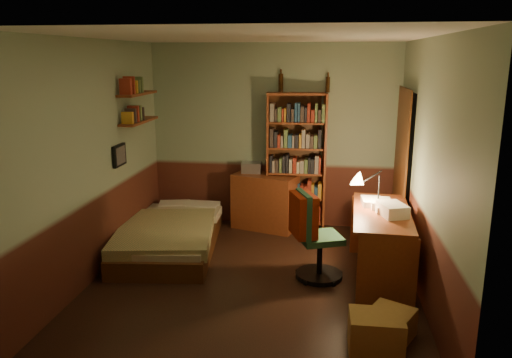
# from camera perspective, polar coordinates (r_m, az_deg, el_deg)

# --- Properties ---
(floor) EXTENTS (3.50, 4.00, 0.02)m
(floor) POSITION_cam_1_polar(r_m,az_deg,el_deg) (5.62, -0.37, -11.67)
(floor) COLOR black
(floor) RESTS_ON ground
(ceiling) EXTENTS (3.50, 4.00, 0.02)m
(ceiling) POSITION_cam_1_polar(r_m,az_deg,el_deg) (5.08, -0.42, 16.08)
(ceiling) COLOR silver
(ceiling) RESTS_ON wall_back
(wall_back) EXTENTS (3.50, 0.02, 2.60)m
(wall_back) POSITION_cam_1_polar(r_m,az_deg,el_deg) (7.15, 2.00, 4.91)
(wall_back) COLOR gray
(wall_back) RESTS_ON ground
(wall_left) EXTENTS (0.02, 4.00, 2.60)m
(wall_left) POSITION_cam_1_polar(r_m,az_deg,el_deg) (5.72, -18.11, 1.95)
(wall_left) COLOR gray
(wall_left) RESTS_ON ground
(wall_right) EXTENTS (0.02, 4.00, 2.60)m
(wall_right) POSITION_cam_1_polar(r_m,az_deg,el_deg) (5.24, 19.02, 0.82)
(wall_right) COLOR gray
(wall_right) RESTS_ON ground
(wall_front) EXTENTS (3.50, 0.02, 2.60)m
(wall_front) POSITION_cam_1_polar(r_m,az_deg,el_deg) (3.29, -5.61, -5.97)
(wall_front) COLOR gray
(wall_front) RESTS_ON ground
(doorway) EXTENTS (0.06, 0.90, 2.00)m
(doorway) POSITION_cam_1_polar(r_m,az_deg,el_deg) (6.55, 16.43, 0.82)
(doorway) COLOR black
(doorway) RESTS_ON ground
(door_trim) EXTENTS (0.02, 0.98, 2.08)m
(door_trim) POSITION_cam_1_polar(r_m,az_deg,el_deg) (6.54, 16.13, 0.83)
(door_trim) COLOR #3F220E
(door_trim) RESTS_ON ground
(bed) EXTENTS (1.31, 2.15, 0.61)m
(bed) POSITION_cam_1_polar(r_m,az_deg,el_deg) (6.50, -9.77, -5.28)
(bed) COLOR #717F4F
(bed) RESTS_ON ground
(dresser) EXTENTS (0.98, 0.68, 0.79)m
(dresser) POSITION_cam_1_polar(r_m,az_deg,el_deg) (7.13, 1.04, -2.60)
(dresser) COLOR brown
(dresser) RESTS_ON ground
(mini_stereo) EXTENTS (0.29, 0.23, 0.15)m
(mini_stereo) POSITION_cam_1_polar(r_m,az_deg,el_deg) (7.16, -0.53, 1.34)
(mini_stereo) COLOR #B2B2B7
(mini_stereo) RESTS_ON dresser
(bookshelf) EXTENTS (0.85, 0.36, 1.93)m
(bookshelf) POSITION_cam_1_polar(r_m,az_deg,el_deg) (7.03, 4.53, 1.94)
(bookshelf) COLOR brown
(bookshelf) RESTS_ON ground
(bottle_left) EXTENTS (0.07, 0.07, 0.25)m
(bottle_left) POSITION_cam_1_polar(r_m,az_deg,el_deg) (7.01, 2.85, 10.92)
(bottle_left) COLOR black
(bottle_left) RESTS_ON bookshelf
(bottle_right) EXTENTS (0.06, 0.06, 0.21)m
(bottle_right) POSITION_cam_1_polar(r_m,az_deg,el_deg) (6.99, 8.20, 10.63)
(bottle_right) COLOR black
(bottle_right) RESTS_ON bookshelf
(desk) EXTENTS (0.67, 1.48, 0.78)m
(desk) POSITION_cam_1_polar(r_m,az_deg,el_deg) (5.71, 13.97, -7.33)
(desk) COLOR brown
(desk) RESTS_ON ground
(paper_stack) EXTENTS (0.33, 0.39, 0.13)m
(paper_stack) POSITION_cam_1_polar(r_m,az_deg,el_deg) (5.44, 15.32, -3.41)
(paper_stack) COLOR silver
(paper_stack) RESTS_ON desk
(desk_lamp) EXTENTS (0.21, 0.21, 0.56)m
(desk_lamp) POSITION_cam_1_polar(r_m,az_deg,el_deg) (5.69, 13.90, -0.35)
(desk_lamp) COLOR black
(desk_lamp) RESTS_ON desk
(office_chair) EXTENTS (0.57, 0.54, 0.92)m
(office_chair) POSITION_cam_1_polar(r_m,az_deg,el_deg) (5.57, 7.34, -6.81)
(office_chair) COLOR #234D31
(office_chair) RESTS_ON ground
(red_jacket) EXTENTS (0.29, 0.43, 0.46)m
(red_jacket) POSITION_cam_1_polar(r_m,az_deg,el_deg) (5.25, 6.48, -0.16)
(red_jacket) COLOR #9A260C
(red_jacket) RESTS_ON office_chair
(wall_shelf_lower) EXTENTS (0.20, 0.90, 0.03)m
(wall_shelf_lower) POSITION_cam_1_polar(r_m,az_deg,el_deg) (6.62, -13.21, 6.44)
(wall_shelf_lower) COLOR brown
(wall_shelf_lower) RESTS_ON wall_left
(wall_shelf_upper) EXTENTS (0.20, 0.90, 0.03)m
(wall_shelf_upper) POSITION_cam_1_polar(r_m,az_deg,el_deg) (6.59, -13.38, 9.46)
(wall_shelf_upper) COLOR brown
(wall_shelf_upper) RESTS_ON wall_left
(framed_picture) EXTENTS (0.04, 0.32, 0.26)m
(framed_picture) POSITION_cam_1_polar(r_m,az_deg,el_deg) (6.25, -15.36, 2.63)
(framed_picture) COLOR black
(framed_picture) RESTS_ON wall_left
(cardboard_box_a) EXTENTS (0.45, 0.36, 0.33)m
(cardboard_box_a) POSITION_cam_1_polar(r_m,az_deg,el_deg) (4.46, 13.53, -16.79)
(cardboard_box_a) COLOR olive
(cardboard_box_a) RESTS_ON ground
(cardboard_box_b) EXTENTS (0.46, 0.43, 0.25)m
(cardboard_box_b) POSITION_cam_1_polar(r_m,az_deg,el_deg) (4.74, 15.27, -15.54)
(cardboard_box_b) COLOR olive
(cardboard_box_b) RESTS_ON ground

